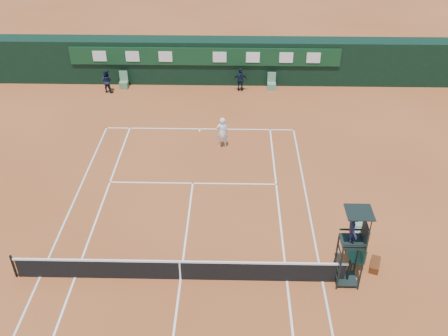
{
  "coord_description": "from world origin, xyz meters",
  "views": [
    {
      "loc": [
        1.99,
        -13.62,
        14.31
      ],
      "look_at": [
        1.55,
        6.0,
        1.2
      ],
      "focal_mm": 40.0,
      "sensor_mm": 36.0,
      "label": 1
    }
  ],
  "objects_px": {
    "umpire_chair": "(354,233)",
    "cooler": "(358,228)",
    "tennis_net": "(180,270)",
    "player_bench": "(358,251)",
    "player": "(222,132)"
  },
  "relations": [
    {
      "from": "umpire_chair",
      "to": "cooler",
      "type": "distance_m",
      "value": 3.66
    },
    {
      "from": "umpire_chair",
      "to": "player",
      "type": "bearing_deg",
      "value": 116.7
    },
    {
      "from": "tennis_net",
      "to": "umpire_chair",
      "type": "height_order",
      "value": "umpire_chair"
    },
    {
      "from": "tennis_net",
      "to": "player_bench",
      "type": "distance_m",
      "value": 7.08
    },
    {
      "from": "tennis_net",
      "to": "player_bench",
      "type": "bearing_deg",
      "value": 9.08
    },
    {
      "from": "tennis_net",
      "to": "player",
      "type": "bearing_deg",
      "value": 82.15
    },
    {
      "from": "tennis_net",
      "to": "player",
      "type": "xyz_separation_m",
      "value": [
        1.37,
        9.93,
        0.39
      ]
    },
    {
      "from": "tennis_net",
      "to": "player",
      "type": "relative_size",
      "value": 7.2
    },
    {
      "from": "player_bench",
      "to": "player",
      "type": "xyz_separation_m",
      "value": [
        -5.62,
        8.81,
        0.3
      ]
    },
    {
      "from": "umpire_chair",
      "to": "tennis_net",
      "type": "bearing_deg",
      "value": -179.68
    },
    {
      "from": "player_bench",
      "to": "cooler",
      "type": "distance_m",
      "value": 1.77
    },
    {
      "from": "tennis_net",
      "to": "umpire_chair",
      "type": "distance_m",
      "value": 6.64
    },
    {
      "from": "cooler",
      "to": "player",
      "type": "relative_size",
      "value": 0.36
    },
    {
      "from": "umpire_chair",
      "to": "cooler",
      "type": "relative_size",
      "value": 5.3
    },
    {
      "from": "player_bench",
      "to": "cooler",
      "type": "bearing_deg",
      "value": 77.33
    }
  ]
}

